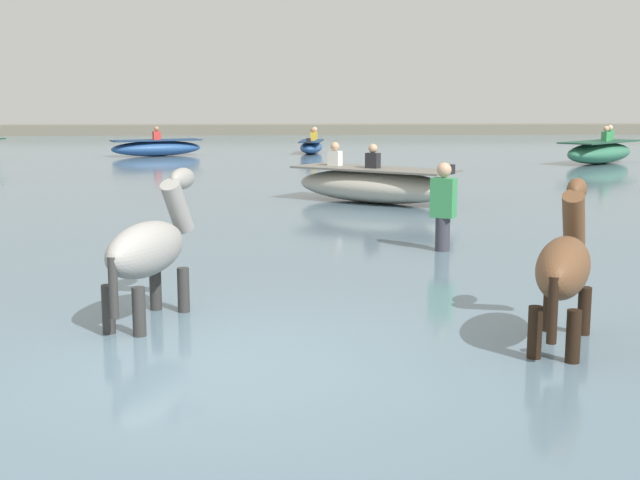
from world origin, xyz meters
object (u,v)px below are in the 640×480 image
at_px(person_wading_mid, 443,218).
at_px(horse_lead_bay, 564,271).
at_px(horse_trailing_grey, 150,253).
at_px(boat_near_starboard, 600,152).
at_px(boat_mid_channel, 374,185).
at_px(boat_near_port, 157,148).
at_px(boat_distant_west, 311,146).

bearing_deg(person_wading_mid, horse_lead_bay, -87.77).
bearing_deg(horse_trailing_grey, boat_near_starboard, 58.48).
bearing_deg(person_wading_mid, boat_mid_channel, 93.70).
bearing_deg(boat_near_starboard, horse_trailing_grey, -121.52).
bearing_deg(boat_near_port, person_wading_mid, -70.99).
bearing_deg(horse_trailing_grey, boat_near_port, 97.96).
bearing_deg(horse_trailing_grey, person_wading_mid, 45.36).
relative_size(boat_mid_channel, boat_near_starboard, 1.04).
height_order(boat_mid_channel, boat_near_port, boat_mid_channel).
height_order(boat_near_starboard, boat_near_port, boat_near_starboard).
bearing_deg(boat_near_starboard, person_wading_mid, -117.77).
height_order(boat_near_starboard, boat_distant_west, boat_near_starboard).
bearing_deg(horse_lead_bay, boat_distant_west, 92.78).
height_order(boat_near_starboard, person_wading_mid, person_wading_mid).
xyz_separation_m(horse_trailing_grey, boat_near_starboard, (11.36, 18.52, -0.29)).
bearing_deg(horse_trailing_grey, boat_mid_channel, 70.82).
distance_m(boat_mid_channel, boat_distant_west, 14.97).
bearing_deg(boat_near_port, horse_lead_bay, -73.97).
xyz_separation_m(boat_near_starboard, boat_near_port, (-14.53, 4.17, -0.07)).
bearing_deg(boat_near_starboard, boat_mid_channel, -130.65).
relative_size(boat_mid_channel, boat_near_port, 1.03).
distance_m(horse_lead_bay, person_wading_mid, 4.43).
bearing_deg(boat_near_port, horse_trailing_grey, -82.04).
distance_m(boat_near_starboard, person_wading_mid, 16.99).
height_order(boat_near_port, boat_distant_west, boat_near_port).
height_order(horse_trailing_grey, person_wading_mid, horse_trailing_grey).
distance_m(boat_mid_channel, boat_near_starboard, 12.69).
relative_size(horse_lead_bay, boat_mid_channel, 0.51).
relative_size(horse_lead_bay, boat_distant_west, 0.72).
distance_m(boat_mid_channel, boat_near_port, 15.15).
bearing_deg(person_wading_mid, horse_trailing_grey, -134.64).
xyz_separation_m(boat_near_port, boat_distant_west, (5.59, 1.16, -0.03)).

